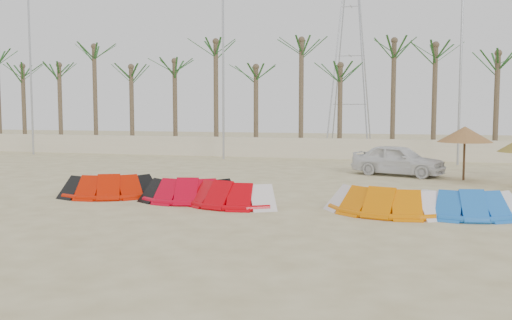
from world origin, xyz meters
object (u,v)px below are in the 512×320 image
(kite_red_left, at_px, (114,185))
(kite_red_mid, at_px, (192,189))
(kite_blue, at_px, (469,203))
(kite_orange, at_px, (386,199))
(parasol_left, at_px, (465,134))
(car, at_px, (398,160))
(kite_red_right, at_px, (230,192))

(kite_red_left, distance_m, kite_red_mid, 3.15)
(kite_red_left, height_order, kite_blue, same)
(kite_orange, height_order, parasol_left, parasol_left)
(kite_blue, relative_size, car, 0.77)
(kite_red_right, distance_m, kite_orange, 5.02)
(kite_red_right, xyz_separation_m, parasol_left, (7.99, 9.02, 1.63))
(kite_blue, bearing_deg, kite_red_right, 179.45)
(kite_red_left, height_order, parasol_left, parasol_left)
(kite_red_mid, relative_size, kite_blue, 1.06)
(kite_red_left, xyz_separation_m, car, (9.77, 9.47, 0.32))
(kite_blue, bearing_deg, car, 102.61)
(kite_red_left, xyz_separation_m, kite_blue, (12.05, -0.73, -0.00))
(kite_red_right, height_order, kite_orange, same)
(kite_red_right, height_order, kite_blue, same)
(kite_red_mid, bearing_deg, car, 55.66)
(kite_red_left, bearing_deg, car, 44.09)
(kite_blue, distance_m, parasol_left, 9.25)
(kite_red_left, relative_size, kite_red_mid, 1.09)
(kite_orange, distance_m, car, 10.21)
(kite_red_mid, relative_size, parasol_left, 1.46)
(kite_red_mid, xyz_separation_m, kite_red_right, (1.50, -0.42, 0.00))
(kite_red_mid, relative_size, kite_orange, 0.89)
(parasol_left, relative_size, car, 0.55)
(kite_blue, bearing_deg, kite_red_mid, 176.86)
(kite_red_right, bearing_deg, car, 63.12)
(kite_red_left, height_order, kite_red_right, same)
(kite_orange, bearing_deg, kite_red_right, 179.05)
(kite_red_left, bearing_deg, kite_red_right, -8.08)
(kite_red_right, relative_size, parasol_left, 1.52)
(kite_red_right, relative_size, kite_blue, 1.10)
(kite_orange, xyz_separation_m, kite_blue, (2.39, 0.01, -0.00))
(kite_red_mid, xyz_separation_m, kite_blue, (8.91, -0.49, -0.00))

